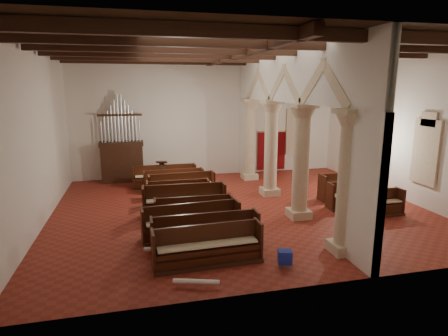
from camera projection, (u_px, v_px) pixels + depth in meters
floor at (240, 208)px, 14.58m from camera, size 14.00×14.00×0.00m
ceiling at (241, 48)px, 13.31m from camera, size 14.00×14.00×0.00m
wall_back at (209, 119)px, 19.65m from camera, size 14.00×0.02×6.00m
wall_front at (315, 163)px, 8.24m from camera, size 14.00×0.02×6.00m
wall_left at (37, 137)px, 12.35m from camera, size 0.02×12.00×6.00m
wall_right at (402, 127)px, 15.54m from camera, size 0.02×12.00×6.00m
ceiling_beams at (241, 53)px, 13.34m from camera, size 13.80×11.80×0.30m
arcade at (286, 116)px, 14.23m from camera, size 0.90×11.90×6.00m
window_right_a at (426, 152)px, 14.28m from camera, size 0.03×1.00×2.20m
window_right_b at (365, 138)px, 18.08m from camera, size 0.03×1.00×2.20m
window_back at (297, 131)px, 20.93m from camera, size 1.00×0.03×2.20m
pipe_organ at (122, 154)px, 18.49m from camera, size 2.10×0.85×4.40m
lectern at (162, 175)px, 17.85m from camera, size 0.57×0.59×1.26m
dossal_curtain at (271, 151)px, 20.76m from camera, size 1.80×0.07×2.17m
processional_banner at (299, 162)px, 19.48m from camera, size 0.54×0.68×2.40m
hymnal_box_a at (285, 257)px, 9.79m from camera, size 0.42×0.37×0.36m
hymnal_box_b at (221, 229)px, 11.74m from camera, size 0.40×0.36×0.33m
hymnal_box_c at (229, 207)px, 13.86m from camera, size 0.35×0.29×0.32m
tube_heater_a at (196, 281)px, 8.78m from camera, size 1.09×0.43×0.11m
tube_heater_b at (163, 249)px, 10.57m from camera, size 1.10×0.30×0.11m
nave_pew_0 at (208, 252)px, 9.93m from camera, size 2.95×0.83×1.06m
nave_pew_1 at (206, 238)px, 10.83m from camera, size 3.13×0.73×1.05m
nave_pew_2 at (192, 227)px, 11.69m from camera, size 3.11×0.93×1.08m
nave_pew_3 at (194, 215)px, 12.83m from camera, size 2.69×0.70×0.96m
nave_pew_4 at (185, 205)px, 13.73m from camera, size 3.03×0.86×1.15m
nave_pew_5 at (178, 197)px, 14.98m from camera, size 2.50×0.68×0.98m
nave_pew_6 at (182, 189)px, 16.01m from camera, size 2.87×0.88×1.04m
nave_pew_7 at (174, 184)px, 16.90m from camera, size 2.70×0.77×0.99m
nave_pew_8 at (165, 179)px, 17.73m from camera, size 2.97×0.70×1.02m
aisle_pew_0 at (381, 207)px, 13.74m from camera, size 1.70×0.69×0.97m
aisle_pew_1 at (353, 199)px, 14.54m from camera, size 2.01×0.80×1.04m
aisle_pew_2 at (343, 191)px, 15.66m from camera, size 2.06×0.86×1.12m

